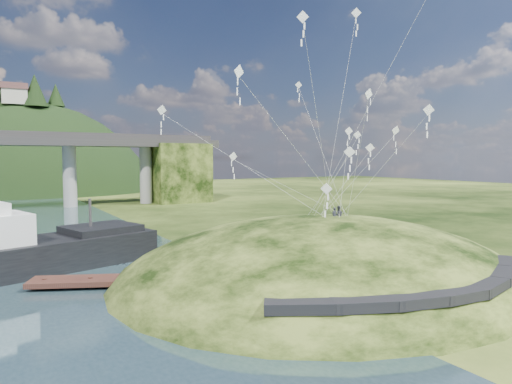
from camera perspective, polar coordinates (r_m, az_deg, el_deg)
ground at (r=33.00m, az=-0.61°, el=-13.17°), size 320.00×320.00×0.00m
grass_hill at (r=39.40m, az=8.21°, el=-12.58°), size 36.00×32.00×13.00m
footpath at (r=30.18m, az=21.95°, el=-11.04°), size 22.29×5.84×0.83m
work_barge at (r=43.79m, az=-27.92°, el=-6.55°), size 24.20×12.52×8.17m
wooden_dock at (r=37.15m, az=-14.83°, el=-10.53°), size 15.32×8.79×1.12m
kite_flyers at (r=39.72m, az=10.15°, el=-1.75°), size 1.34×0.95×1.69m
kite_swarm at (r=37.17m, az=8.63°, el=10.74°), size 18.66×17.13×21.62m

